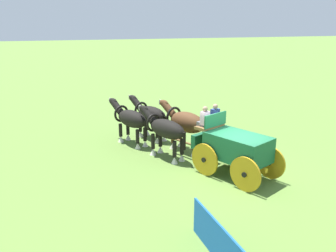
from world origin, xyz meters
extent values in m
plane|color=olive|center=(0.00, 0.00, 0.00)|extent=(220.00, 220.00, 0.00)
cube|color=#195B38|center=(0.00, 0.00, 1.27)|extent=(2.87, 2.37, 1.01)
cube|color=brown|center=(1.36, 0.62, 1.82)|extent=(1.06, 1.44, 0.12)
cube|color=#195B38|center=(1.72, 0.79, 1.12)|extent=(0.71, 1.17, 0.60)
cube|color=#195B38|center=(1.08, 0.49, 2.15)|extent=(0.61, 1.23, 0.55)
cube|color=gold|center=(0.00, 0.00, 0.67)|extent=(2.55, 1.28, 0.16)
cylinder|color=gold|center=(0.55, 1.17, 0.67)|extent=(1.25, 0.63, 1.34)
cylinder|color=black|center=(0.55, 1.17, 0.67)|extent=(0.26, 0.25, 0.20)
cylinder|color=gold|center=(1.25, -0.35, 0.67)|extent=(1.25, 0.63, 1.34)
cylinder|color=black|center=(1.25, -0.35, 0.67)|extent=(0.26, 0.25, 0.20)
cylinder|color=gold|center=(-1.25, 0.35, 0.67)|extent=(1.25, 0.63, 1.34)
cylinder|color=black|center=(-1.25, 0.35, 0.67)|extent=(0.26, 0.25, 0.20)
cylinder|color=gold|center=(-0.55, -1.17, 0.67)|extent=(1.25, 0.63, 1.34)
cylinder|color=black|center=(-0.55, -1.17, 0.67)|extent=(0.26, 0.25, 0.20)
cylinder|color=brown|center=(2.31, 1.06, 0.72)|extent=(2.41, 1.17, 0.10)
cube|color=slate|center=(1.33, 0.96, 1.96)|extent=(0.50, 0.46, 0.16)
cube|color=silver|center=(1.22, 0.91, 2.23)|extent=(0.37, 0.43, 0.55)
sphere|color=tan|center=(1.22, 0.91, 2.62)|extent=(0.22, 0.22, 0.22)
cube|color=slate|center=(1.60, 0.37, 1.96)|extent=(0.50, 0.46, 0.16)
cube|color=#334C99|center=(1.49, 0.32, 2.23)|extent=(0.37, 0.43, 0.55)
sphere|color=tan|center=(1.49, 0.32, 2.62)|extent=(0.22, 0.22, 0.22)
ellipsoid|color=black|center=(2.86, 2.02, 1.39)|extent=(2.25, 1.63, 0.84)
cylinder|color=black|center=(3.43, 2.53, 0.67)|extent=(0.18, 0.18, 0.72)
cone|color=silver|center=(3.43, 2.53, 0.15)|extent=(0.30, 0.30, 0.31)
cylinder|color=black|center=(3.62, 2.11, 0.67)|extent=(0.18, 0.18, 0.72)
cone|color=silver|center=(3.62, 2.11, 0.15)|extent=(0.30, 0.30, 0.31)
cylinder|color=black|center=(2.10, 1.93, 0.67)|extent=(0.18, 0.18, 0.72)
cone|color=silver|center=(2.10, 1.93, 0.15)|extent=(0.30, 0.30, 0.31)
cylinder|color=black|center=(2.29, 1.51, 0.67)|extent=(0.18, 0.18, 0.72)
cone|color=silver|center=(2.29, 1.51, 0.15)|extent=(0.30, 0.30, 0.31)
cylinder|color=black|center=(4.05, 2.56, 1.77)|extent=(1.01, 0.72, 0.81)
ellipsoid|color=black|center=(4.38, 2.72, 2.03)|extent=(0.65, 0.49, 0.32)
cube|color=silver|center=(4.64, 2.83, 2.03)|extent=(0.10, 0.12, 0.24)
torus|color=black|center=(3.71, 2.41, 1.49)|extent=(0.47, 0.85, 0.88)
cylinder|color=black|center=(1.87, 1.57, 1.09)|extent=(0.14, 0.14, 0.80)
ellipsoid|color=brown|center=(3.40, 0.84, 1.45)|extent=(2.25, 1.73, 0.97)
cylinder|color=brown|center=(3.94, 1.38, 0.67)|extent=(0.18, 0.18, 0.73)
cone|color=silver|center=(3.94, 1.38, 0.16)|extent=(0.30, 0.30, 0.31)
cylinder|color=brown|center=(4.16, 0.89, 0.67)|extent=(0.18, 0.18, 0.73)
cone|color=silver|center=(4.16, 0.89, 0.16)|extent=(0.30, 0.30, 0.31)
cylinder|color=brown|center=(2.64, 0.79, 0.67)|extent=(0.18, 0.18, 0.73)
cone|color=silver|center=(2.64, 0.79, 0.16)|extent=(0.30, 0.30, 0.31)
cylinder|color=brown|center=(2.86, 0.30, 0.67)|extent=(0.18, 0.18, 0.73)
cone|color=silver|center=(2.86, 0.30, 0.16)|extent=(0.30, 0.30, 0.31)
cylinder|color=brown|center=(4.57, 1.37, 1.86)|extent=(1.01, 0.72, 0.81)
ellipsoid|color=brown|center=(4.90, 1.52, 2.11)|extent=(0.65, 0.49, 0.32)
cube|color=silver|center=(5.16, 1.64, 2.11)|extent=(0.10, 0.12, 0.24)
torus|color=black|center=(4.23, 1.22, 1.55)|extent=(0.52, 0.96, 1.00)
cylinder|color=black|center=(2.43, 0.40, 1.15)|extent=(0.14, 0.14, 0.80)
ellipsoid|color=black|center=(5.22, 3.10, 1.34)|extent=(2.21, 1.63, 0.86)
cylinder|color=black|center=(5.77, 3.61, 0.64)|extent=(0.18, 0.18, 0.68)
cone|color=silver|center=(5.77, 3.61, 0.15)|extent=(0.30, 0.30, 0.29)
cylinder|color=black|center=(5.97, 3.18, 0.64)|extent=(0.18, 0.18, 0.68)
cone|color=silver|center=(5.97, 3.18, 0.15)|extent=(0.30, 0.30, 0.29)
cylinder|color=black|center=(4.48, 3.02, 0.64)|extent=(0.18, 0.18, 0.68)
cone|color=silver|center=(4.48, 3.02, 0.15)|extent=(0.30, 0.30, 0.29)
cylinder|color=black|center=(4.68, 2.59, 0.64)|extent=(0.18, 0.18, 0.68)
cone|color=silver|center=(4.68, 2.59, 0.15)|extent=(0.30, 0.30, 0.29)
cylinder|color=black|center=(6.39, 3.63, 1.73)|extent=(1.01, 0.72, 0.81)
ellipsoid|color=black|center=(6.73, 3.79, 1.99)|extent=(0.65, 0.49, 0.32)
cube|color=silver|center=(6.98, 3.90, 1.99)|extent=(0.10, 0.12, 0.24)
torus|color=black|center=(6.06, 3.48, 1.44)|extent=(0.48, 0.86, 0.89)
cylinder|color=black|center=(4.25, 2.66, 1.04)|extent=(0.14, 0.14, 0.80)
ellipsoid|color=black|center=(5.76, 1.92, 1.33)|extent=(2.16, 1.60, 0.86)
cylinder|color=black|center=(6.30, 2.42, 0.63)|extent=(0.18, 0.18, 0.68)
cone|color=silver|center=(6.30, 2.42, 0.15)|extent=(0.30, 0.30, 0.29)
cylinder|color=black|center=(6.49, 1.99, 0.63)|extent=(0.18, 0.18, 0.68)
cone|color=silver|center=(6.49, 1.99, 0.15)|extent=(0.30, 0.30, 0.29)
cylinder|color=black|center=(5.04, 1.85, 0.63)|extent=(0.18, 0.18, 0.68)
cone|color=silver|center=(5.04, 1.85, 0.15)|extent=(0.30, 0.30, 0.29)
cylinder|color=black|center=(5.23, 1.42, 0.63)|extent=(0.18, 0.18, 0.68)
cone|color=silver|center=(5.23, 1.42, 0.15)|extent=(0.30, 0.30, 0.29)
cylinder|color=black|center=(6.91, 2.44, 1.72)|extent=(1.01, 0.72, 0.81)
ellipsoid|color=black|center=(7.24, 2.59, 1.98)|extent=(0.65, 0.49, 0.32)
cube|color=silver|center=(7.50, 2.71, 1.98)|extent=(0.10, 0.12, 0.24)
torus|color=black|center=(6.57, 2.29, 1.43)|extent=(0.48, 0.86, 0.89)
cylinder|color=black|center=(4.82, 1.49, 1.03)|extent=(0.14, 0.14, 0.80)
cube|color=#1959B2|center=(-4.70, 3.07, 0.55)|extent=(3.20, 0.14, 1.10)
camera|label=1|loc=(-11.86, 6.86, 6.11)|focal=38.29mm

